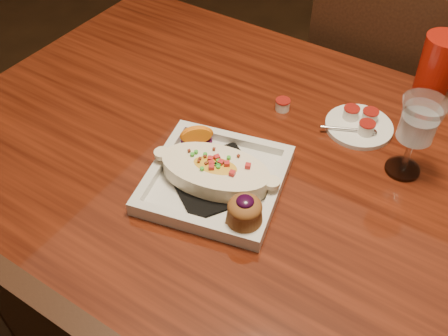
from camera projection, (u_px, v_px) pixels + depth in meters
The scene contains 7 objects.
table at pixel (286, 203), 1.05m from camera, with size 1.50×0.90×0.75m.
chair_far at pixel (378, 103), 1.53m from camera, with size 0.42×0.42×0.93m.
plate at pixel (218, 179), 0.93m from camera, with size 0.30×0.30×0.08m.
goblet at pixel (418, 125), 0.90m from camera, with size 0.08×0.08×0.17m.
saucer at pixel (359, 124), 1.07m from camera, with size 0.14×0.14×0.10m.
creamer_loose at pixel (283, 105), 1.11m from camera, with size 0.03×0.03×0.03m.
red_tumbler at pixel (437, 67), 1.11m from camera, with size 0.09×0.09×0.15m, color #A2160B.
Camera 1 is at (0.26, -0.65, 1.46)m, focal length 40.00 mm.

